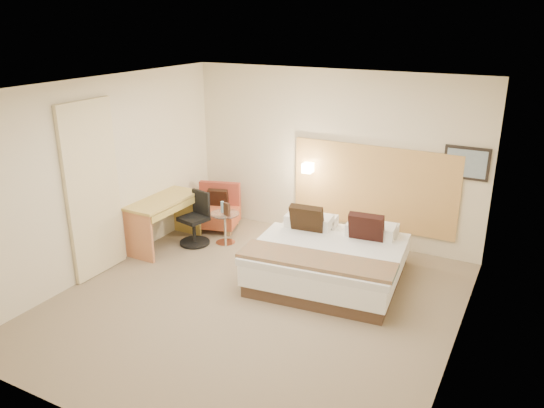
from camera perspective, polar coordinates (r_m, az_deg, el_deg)
The scene contains 19 objects.
floor at distance 6.86m, azimuth -1.86°, elevation -10.67°, with size 4.80×5.00×0.02m, color #786751.
ceiling at distance 5.97m, azimuth -2.16°, elevation 12.49°, with size 4.80×5.00×0.02m, color white.
wall_back at distance 8.46m, azimuth 6.49°, elevation 5.14°, with size 4.80×0.02×2.70m, color beige.
wall_front at distance 4.48m, azimuth -18.36°, elevation -9.48°, with size 4.80×0.02×2.70m, color beige.
wall_left at distance 7.72m, azimuth -17.75°, elevation 2.89°, with size 0.02×5.00×2.70m, color beige.
wall_right at distance 5.57m, azimuth 20.11°, elevation -3.80°, with size 0.02×5.00×2.70m, color beige.
headboard_panel at distance 8.31m, azimuth 10.77°, elevation 1.79°, with size 2.60×0.04×1.30m, color #BC8949.
art_frame at distance 7.91m, azimuth 20.20°, elevation 4.15°, with size 0.62×0.03×0.47m, color black.
art_canvas at distance 7.89m, azimuth 20.18°, elevation 4.12°, with size 0.54×0.01×0.39m, color gray.
lamp_arm at distance 8.56m, azimuth 4.04°, elevation 4.01°, with size 0.02×0.02×0.12m, color white.
lamp_shade at distance 8.51m, azimuth 3.87°, elevation 3.91°, with size 0.15×0.15×0.15m, color #FAE9C3.
curtain at distance 7.56m, azimuth -18.71°, elevation 1.40°, with size 0.06×0.90×2.42m, color beige.
bottle_a at distance 8.37m, azimuth -5.36°, elevation -0.33°, with size 0.06×0.06×0.18m, color #83B1CB.
menu_folder at distance 8.25m, azimuth -4.88°, elevation -0.56°, with size 0.12×0.05×0.20m, color #382217.
bed at distance 7.34m, azimuth 6.23°, elevation -5.84°, with size 2.11×2.07×0.95m.
lounge_chair at distance 9.09m, azimuth -5.93°, elevation -0.74°, with size 0.86×0.80×0.75m.
side_table at distance 8.45m, azimuth -5.07°, elevation -2.45°, with size 0.59×0.59×0.51m.
desk at distance 8.37m, azimuth -11.51°, elevation -0.54°, with size 0.59×1.26×0.79m.
desk_chair at distance 8.48m, azimuth -8.19°, elevation -2.03°, with size 0.57×0.57×0.84m.
Camera 1 is at (2.96, -5.13, 3.46)m, focal length 35.00 mm.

